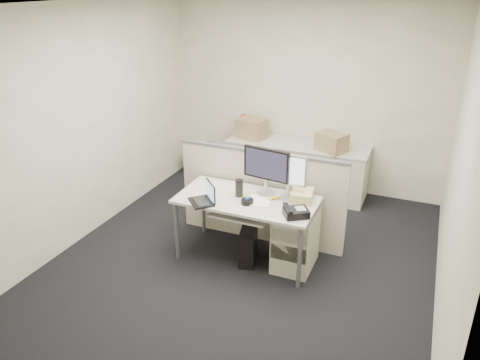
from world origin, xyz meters
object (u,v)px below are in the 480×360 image
at_px(desk_phone, 296,213).
at_px(desk, 247,204).
at_px(monitor_main, 266,172).
at_px(laptop, 201,193).

bearing_deg(desk_phone, desk, 130.61).
xyz_separation_m(monitor_main, laptop, (-0.56, -0.46, -0.16)).
height_order(monitor_main, desk_phone, monitor_main).
relative_size(monitor_main, desk_phone, 2.23).
relative_size(monitor_main, laptop, 1.84).
bearing_deg(monitor_main, desk, -121.20).
relative_size(desk, desk_phone, 6.31).
relative_size(desk, monitor_main, 2.83).
xyz_separation_m(desk, desk_phone, (0.60, -0.18, 0.10)).
distance_m(monitor_main, desk_phone, 0.62).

